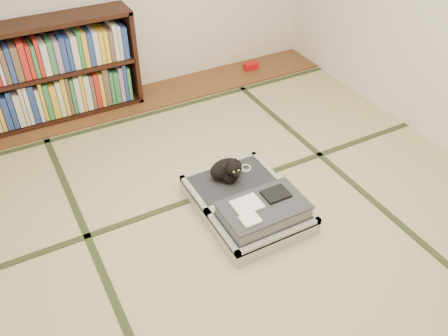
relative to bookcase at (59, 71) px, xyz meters
name	(u,v)px	position (x,y,z in m)	size (l,w,h in m)	color
floor	(241,224)	(0.71, -2.07, -0.45)	(4.50, 4.50, 0.00)	tan
wood_strip	(142,99)	(0.71, -0.07, -0.44)	(4.00, 0.50, 0.02)	brown
red_item	(251,66)	(2.00, -0.04, -0.40)	(0.15, 0.09, 0.07)	#B70E11
room_shell	(247,25)	(0.71, -2.07, 1.01)	(4.50, 4.50, 4.50)	white
tatami_borders	(210,184)	(0.71, -1.57, -0.45)	(4.00, 4.50, 0.01)	#2D381E
bookcase	(59,71)	(0.00, 0.00, 0.00)	(1.40, 0.32, 0.92)	black
suitcase	(250,205)	(0.82, -2.01, -0.36)	(0.66, 0.88, 0.26)	#BABBBF
cat	(228,170)	(0.80, -1.71, -0.24)	(0.29, 0.30, 0.24)	black
cable_coil	(246,168)	(0.98, -1.67, -0.31)	(0.09, 0.09, 0.02)	white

